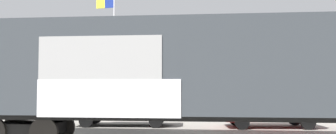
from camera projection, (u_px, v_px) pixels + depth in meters
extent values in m
cube|color=#33383D|center=(205.00, 68.00, 11.38)|extent=(16.72, 3.60, 2.90)
cube|color=#2D2823|center=(205.00, 20.00, 11.46)|extent=(15.79, 1.01, 0.24)
cube|color=#999999|center=(99.00, 63.00, 10.20)|extent=(3.65, 0.17, 1.60)
cube|color=silver|center=(108.00, 98.00, 10.12)|extent=(4.22, 0.19, 1.10)
cube|color=black|center=(205.00, 116.00, 11.30)|extent=(16.33, 2.26, 0.20)
cube|color=black|center=(29.00, 128.00, 11.86)|extent=(2.15, 1.41, 0.36)
cylinder|color=black|center=(16.00, 126.00, 12.66)|extent=(0.92, 0.16, 0.92)
cylinder|color=black|center=(44.00, 132.00, 11.06)|extent=(0.92, 0.16, 0.92)
cylinder|color=black|center=(62.00, 127.00, 12.49)|extent=(0.92, 0.16, 0.92)
cylinder|color=silver|center=(114.00, 55.00, 22.09)|extent=(0.12, 0.12, 7.67)
cube|color=navy|center=(105.00, 3.00, 22.44)|extent=(1.17, 0.16, 0.71)
cube|color=yellow|center=(101.00, 3.00, 22.51)|extent=(0.59, 0.11, 0.71)
cube|color=silver|center=(221.00, 73.00, 73.61)|extent=(124.01, 43.45, 9.14)
cube|color=brown|center=(237.00, 36.00, 60.69)|extent=(7.20, 4.85, 2.68)
cube|color=brown|center=(41.00, 38.00, 65.66)|extent=(5.33, 4.51, 3.33)
cone|color=#193D23|center=(225.00, 32.00, 63.00)|extent=(2.44, 2.44, 4.89)
cone|color=#193D23|center=(31.00, 38.00, 68.67)|extent=(2.15, 2.15, 4.31)
cone|color=#193D23|center=(101.00, 35.00, 63.31)|extent=(1.88, 1.88, 3.76)
cone|color=#193D23|center=(325.00, 35.00, 62.74)|extent=(1.80, 1.80, 3.59)
cube|color=black|center=(124.00, 112.00, 17.02)|extent=(4.88, 2.17, 0.67)
cube|color=#2D333D|center=(119.00, 99.00, 17.06)|extent=(2.71, 1.80, 0.62)
cylinder|color=black|center=(159.00, 118.00, 17.75)|extent=(0.66, 0.28, 0.64)
cylinder|color=black|center=(156.00, 121.00, 16.09)|extent=(0.66, 0.28, 0.64)
cylinder|color=black|center=(95.00, 117.00, 17.91)|extent=(0.66, 0.28, 0.64)
cylinder|color=black|center=(86.00, 121.00, 16.25)|extent=(0.66, 0.28, 0.64)
cube|color=#B21E1E|center=(269.00, 112.00, 16.36)|extent=(4.44, 2.34, 0.79)
cube|color=#2D333D|center=(263.00, 96.00, 16.40)|extent=(2.13, 1.87, 0.66)
cylinder|color=black|center=(294.00, 119.00, 17.18)|extent=(0.66, 0.30, 0.64)
cylinder|color=black|center=(308.00, 122.00, 15.45)|extent=(0.66, 0.30, 0.64)
cylinder|color=black|center=(235.00, 119.00, 17.22)|extent=(0.66, 0.30, 0.64)
cylinder|color=black|center=(242.00, 122.00, 15.49)|extent=(0.66, 0.30, 0.64)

